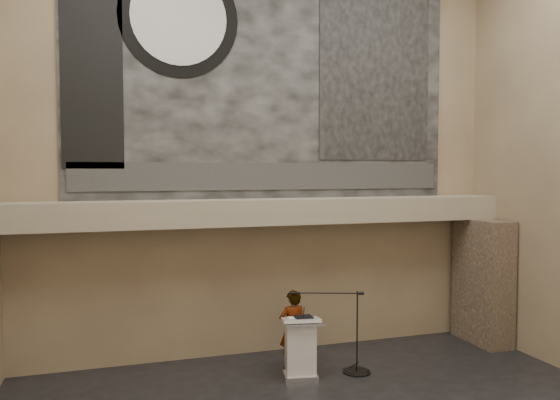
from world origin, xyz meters
name	(u,v)px	position (x,y,z in m)	size (l,w,h in m)	color
wall_back	(268,147)	(0.00, 4.00, 4.25)	(10.00, 0.02, 8.50)	#77644C
soffit	(274,212)	(0.00, 3.60, 2.95)	(10.00, 0.80, 0.50)	gray
sprinkler_left	(194,228)	(-1.60, 3.55, 2.67)	(0.04, 0.04, 0.06)	#B2893D
sprinkler_right	(361,223)	(1.90, 3.55, 2.67)	(0.04, 0.04, 0.06)	#B2893D
banner	(268,75)	(0.00, 3.97, 5.70)	(8.00, 0.05, 5.00)	black
banner_text_strip	(269,176)	(0.00, 3.93, 3.65)	(7.76, 0.02, 0.55)	#2C2C2C
banner_clock_rim	(179,17)	(-1.80, 3.93, 6.70)	(2.30, 2.30, 0.02)	black
banner_clock_face	(179,17)	(-1.80, 3.91, 6.70)	(1.84, 1.84, 0.02)	silver
banner_building_print	(376,76)	(2.40, 3.93, 5.80)	(2.60, 0.02, 3.60)	black
banner_brick_print	(92,82)	(-3.40, 3.93, 5.40)	(1.10, 0.02, 3.20)	black
stone_pier	(483,281)	(4.65, 3.15, 1.35)	(0.60, 1.40, 2.70)	#44362A
lectern	(300,348)	(0.13, 2.38, 0.55)	(0.75, 0.60, 1.13)	silver
binder	(304,317)	(0.18, 2.35, 1.12)	(0.31, 0.25, 0.04)	black
papers	(295,318)	(0.03, 2.38, 1.10)	(0.22, 0.30, 0.01)	white
speaker_person	(293,330)	(0.14, 2.86, 0.76)	(0.55, 0.36, 1.51)	silver
mic_stand	(354,360)	(1.18, 2.33, 0.23)	(1.45, 0.68, 1.53)	black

